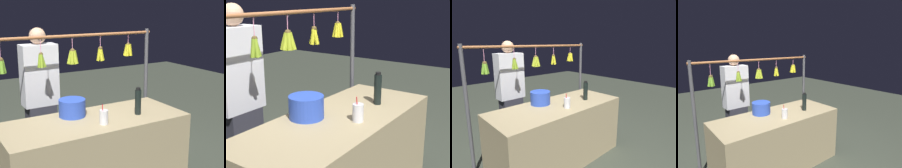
% 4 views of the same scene
% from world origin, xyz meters
% --- Properties ---
extents(ground_plane, '(12.00, 12.00, 0.00)m').
position_xyz_m(ground_plane, '(0.00, 0.00, 0.00)').
color(ground_plane, '#383E32').
extents(market_counter, '(1.84, 0.74, 0.82)m').
position_xyz_m(market_counter, '(0.00, 0.00, 0.41)').
color(market_counter, tan).
rests_on(market_counter, ground).
extents(display_rack, '(2.03, 0.13, 1.63)m').
position_xyz_m(display_rack, '(-0.01, -0.50, 1.15)').
color(display_rack, '#4C4C51').
rests_on(display_rack, ground).
extents(water_bottle, '(0.06, 0.06, 0.28)m').
position_xyz_m(water_bottle, '(-0.45, 0.09, 0.96)').
color(water_bottle, black).
rests_on(water_bottle, market_counter).
extents(blue_bucket, '(0.27, 0.27, 0.18)m').
position_xyz_m(blue_bucket, '(0.15, -0.19, 0.91)').
color(blue_bucket, blue).
rests_on(blue_bucket, market_counter).
extents(drink_cup, '(0.08, 0.08, 0.19)m').
position_xyz_m(drink_cup, '(-0.01, 0.17, 0.89)').
color(drink_cup, silver).
rests_on(drink_cup, market_counter).
extents(vendor_person, '(0.40, 0.21, 1.67)m').
position_xyz_m(vendor_person, '(0.26, -0.83, 0.82)').
color(vendor_person, '#2D2D38').
rests_on(vendor_person, ground).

